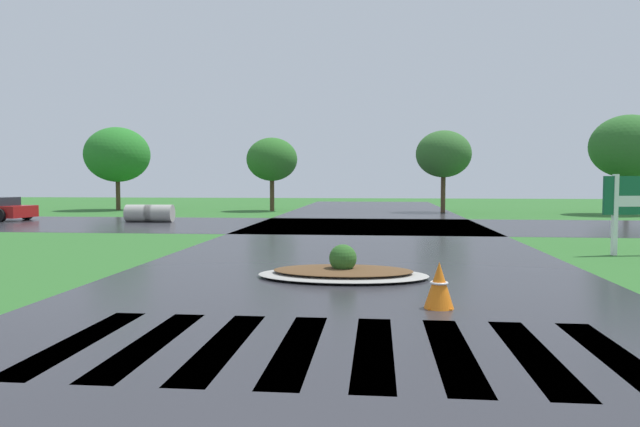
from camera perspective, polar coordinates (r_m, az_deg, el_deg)
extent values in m
cube|color=#2B2B30|center=(13.03, 3.51, -5.40)|extent=(10.02, 80.00, 0.01)
cube|color=#2B2B30|center=(25.16, 4.58, -1.19)|extent=(90.00, 9.02, 0.01)
cube|color=white|center=(7.86, -22.54, -11.48)|extent=(0.45, 2.96, 0.01)
cube|color=white|center=(7.49, -16.32, -12.10)|extent=(0.45, 2.96, 0.01)
cube|color=white|center=(7.21, -9.51, -12.62)|extent=(0.45, 2.96, 0.01)
cube|color=white|center=(7.04, -2.23, -12.98)|extent=(0.45, 2.96, 0.01)
cube|color=white|center=(6.97, 5.31, -13.15)|extent=(0.45, 2.96, 0.01)
cube|color=white|center=(7.03, 12.87, -13.09)|extent=(0.45, 2.96, 0.01)
cube|color=white|center=(7.19, 20.18, -12.82)|extent=(0.45, 2.96, 0.01)
cube|color=white|center=(7.46, 27.05, -12.39)|extent=(0.45, 2.96, 0.01)
cube|color=white|center=(17.04, 27.03, -0.11)|extent=(0.14, 0.14, 2.13)
ellipsoid|color=#9E9B93|center=(11.78, 2.27, -6.05)|extent=(3.46, 1.96, 0.12)
ellipsoid|color=brown|center=(11.77, 2.27, -5.62)|extent=(2.84, 1.61, 0.10)
sphere|color=#2D6023|center=(11.73, 2.27, -4.42)|extent=(0.56, 0.56, 0.56)
cylinder|color=black|center=(32.44, -26.91, 0.03)|extent=(0.66, 0.29, 0.64)
cylinder|color=#9E9B93|center=(28.53, -17.32, 0.02)|extent=(1.29, 0.86, 0.82)
cylinder|color=#9E9B93|center=(28.20, -15.53, 0.01)|extent=(1.29, 0.86, 0.82)
cone|color=orange|center=(9.16, 11.64, -6.92)|extent=(0.46, 0.46, 0.72)
torus|color=white|center=(9.16, 11.65, -6.70)|extent=(0.28, 0.28, 0.04)
cube|color=orange|center=(9.23, 11.62, -9.03)|extent=(0.36, 0.36, 0.03)
cylinder|color=#4C3823|center=(40.23, -19.26, 1.86)|extent=(0.28, 0.28, 2.17)
ellipsoid|color=#277626|center=(40.25, -19.33, 5.49)|extent=(4.20, 4.20, 3.57)
cylinder|color=#4C3823|center=(37.04, -4.74, 1.92)|extent=(0.28, 0.28, 2.16)
ellipsoid|color=#2C6825|center=(37.05, -4.76, 5.34)|extent=(3.23, 3.23, 2.74)
cylinder|color=#4C3823|center=(36.13, 12.03, 2.00)|extent=(0.28, 0.28, 2.39)
ellipsoid|color=#32652B|center=(36.16, 12.07, 5.76)|extent=(3.35, 3.35, 2.85)
cylinder|color=#4C3823|center=(37.48, 27.97, 1.76)|extent=(0.28, 0.28, 2.42)
ellipsoid|color=#2D6728|center=(37.52, 28.08, 5.86)|extent=(4.21, 4.21, 3.58)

